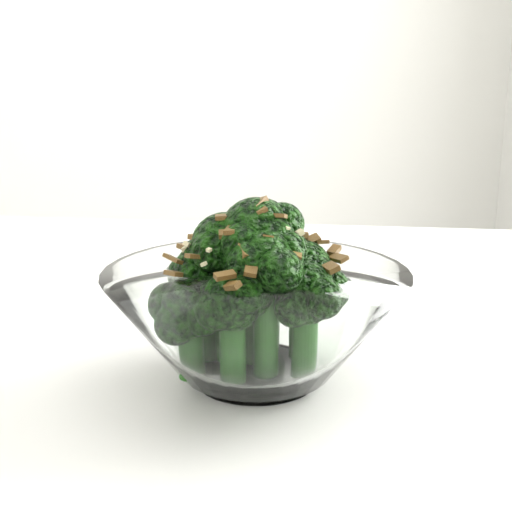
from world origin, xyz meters
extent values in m
cube|color=white|center=(0.11, -0.13, 0.73)|extent=(1.42, 1.21, 0.04)
cylinder|color=white|center=(0.17, -0.27, 0.75)|extent=(0.08, 0.08, 0.01)
cylinder|color=#1E5115|center=(0.19, -0.30, 0.78)|extent=(0.02, 0.02, 0.05)
sphere|color=#17460D|center=(0.19, -0.30, 0.82)|extent=(0.04, 0.04, 0.04)
cylinder|color=#1E5115|center=(0.14, -0.25, 0.79)|extent=(0.02, 0.02, 0.05)
sphere|color=#17460D|center=(0.14, -0.25, 0.82)|extent=(0.04, 0.04, 0.04)
cylinder|color=#1E5115|center=(0.17, -0.29, 0.79)|extent=(0.02, 0.02, 0.07)
sphere|color=#17460D|center=(0.17, -0.29, 0.84)|extent=(0.04, 0.04, 0.04)
cylinder|color=#1E5115|center=(0.18, -0.25, 0.80)|extent=(0.02, 0.02, 0.07)
sphere|color=#17460D|center=(0.18, -0.25, 0.84)|extent=(0.04, 0.04, 0.04)
cylinder|color=#1E5115|center=(0.21, -0.24, 0.78)|extent=(0.02, 0.02, 0.04)
sphere|color=#17460D|center=(0.21, -0.24, 0.81)|extent=(0.04, 0.04, 0.04)
cylinder|color=#1E5115|center=(0.15, -0.29, 0.78)|extent=(0.02, 0.02, 0.05)
sphere|color=#17460D|center=(0.15, -0.29, 0.82)|extent=(0.04, 0.04, 0.04)
cylinder|color=#1E5115|center=(0.20, -0.27, 0.79)|extent=(0.02, 0.02, 0.05)
sphere|color=#17460D|center=(0.20, -0.27, 0.82)|extent=(0.04, 0.04, 0.04)
cylinder|color=#1E5115|center=(0.15, -0.26, 0.80)|extent=(0.02, 0.02, 0.07)
sphere|color=#17460D|center=(0.15, -0.26, 0.84)|extent=(0.05, 0.05, 0.05)
cylinder|color=#1E5115|center=(0.18, -0.23, 0.78)|extent=(0.02, 0.02, 0.04)
sphere|color=#17460D|center=(0.18, -0.23, 0.81)|extent=(0.04, 0.04, 0.04)
cylinder|color=#1E5115|center=(0.13, -0.28, 0.78)|extent=(0.02, 0.02, 0.04)
sphere|color=#17460D|center=(0.13, -0.28, 0.81)|extent=(0.04, 0.04, 0.04)
cylinder|color=#1E5115|center=(0.17, -0.27, 0.80)|extent=(0.02, 0.02, 0.08)
sphere|color=#17460D|center=(0.17, -0.27, 0.85)|extent=(0.05, 0.05, 0.05)
cube|color=brown|center=(0.14, -0.31, 0.84)|extent=(0.01, 0.01, 0.01)
cube|color=brown|center=(0.19, -0.31, 0.84)|extent=(0.01, 0.01, 0.01)
cube|color=brown|center=(0.13, -0.27, 0.84)|extent=(0.02, 0.01, 0.01)
cube|color=brown|center=(0.20, -0.26, 0.84)|extent=(0.01, 0.01, 0.01)
cube|color=brown|center=(0.17, -0.28, 0.86)|extent=(0.01, 0.01, 0.01)
cube|color=brown|center=(0.17, -0.27, 0.87)|extent=(0.01, 0.01, 0.01)
cube|color=brown|center=(0.16, -0.31, 0.84)|extent=(0.01, 0.02, 0.01)
cube|color=brown|center=(0.13, -0.24, 0.84)|extent=(0.01, 0.02, 0.01)
cube|color=brown|center=(0.19, -0.23, 0.84)|extent=(0.01, 0.01, 0.01)
cube|color=brown|center=(0.18, -0.24, 0.85)|extent=(0.01, 0.01, 0.01)
cube|color=brown|center=(0.19, -0.24, 0.85)|extent=(0.01, 0.01, 0.00)
cube|color=brown|center=(0.22, -0.28, 0.83)|extent=(0.01, 0.02, 0.01)
cube|color=brown|center=(0.20, -0.24, 0.85)|extent=(0.01, 0.01, 0.01)
cube|color=brown|center=(0.16, -0.23, 0.84)|extent=(0.01, 0.01, 0.00)
cube|color=brown|center=(0.14, -0.25, 0.85)|extent=(0.01, 0.01, 0.00)
cube|color=brown|center=(0.15, -0.28, 0.86)|extent=(0.01, 0.02, 0.00)
cube|color=brown|center=(0.17, -0.31, 0.84)|extent=(0.01, 0.01, 0.01)
cube|color=brown|center=(0.19, -0.24, 0.85)|extent=(0.01, 0.01, 0.00)
cube|color=brown|center=(0.21, -0.26, 0.84)|extent=(0.01, 0.01, 0.01)
cube|color=brown|center=(0.15, -0.28, 0.85)|extent=(0.01, 0.01, 0.01)
cube|color=brown|center=(0.18, -0.28, 0.86)|extent=(0.02, 0.01, 0.00)
cube|color=brown|center=(0.14, -0.31, 0.83)|extent=(0.01, 0.01, 0.01)
cube|color=brown|center=(0.16, -0.30, 0.85)|extent=(0.01, 0.01, 0.01)
cube|color=brown|center=(0.14, -0.23, 0.84)|extent=(0.01, 0.01, 0.01)
cube|color=brown|center=(0.17, -0.29, 0.85)|extent=(0.01, 0.01, 0.01)
cube|color=brown|center=(0.23, -0.26, 0.83)|extent=(0.01, 0.01, 0.01)
cube|color=brown|center=(0.12, -0.26, 0.84)|extent=(0.01, 0.01, 0.01)
cube|color=brown|center=(0.21, -0.31, 0.84)|extent=(0.01, 0.01, 0.01)
cube|color=brown|center=(0.21, -0.25, 0.84)|extent=(0.02, 0.02, 0.01)
cube|color=brown|center=(0.15, -0.25, 0.85)|extent=(0.01, 0.02, 0.01)
cube|color=brown|center=(0.18, -0.29, 0.85)|extent=(0.01, 0.01, 0.01)
cube|color=brown|center=(0.22, -0.26, 0.84)|extent=(0.01, 0.02, 0.01)
cube|color=brown|center=(0.19, -0.27, 0.85)|extent=(0.01, 0.01, 0.01)
cube|color=brown|center=(0.15, -0.25, 0.85)|extent=(0.01, 0.01, 0.01)
cube|color=brown|center=(0.12, -0.27, 0.83)|extent=(0.01, 0.01, 0.00)
cube|color=brown|center=(0.15, -0.27, 0.86)|extent=(0.01, 0.01, 0.00)
cube|color=brown|center=(0.17, -0.28, 0.87)|extent=(0.01, 0.01, 0.01)
cube|color=beige|center=(0.17, -0.30, 0.85)|extent=(0.01, 0.01, 0.01)
cube|color=beige|center=(0.14, -0.26, 0.85)|extent=(0.01, 0.01, 0.01)
cube|color=beige|center=(0.20, -0.23, 0.84)|extent=(0.00, 0.00, 0.00)
cube|color=beige|center=(0.13, -0.29, 0.84)|extent=(0.00, 0.00, 0.00)
cube|color=beige|center=(0.18, -0.28, 0.86)|extent=(0.00, 0.00, 0.00)
cube|color=beige|center=(0.15, -0.23, 0.84)|extent=(0.00, 0.00, 0.00)
cube|color=beige|center=(0.15, -0.24, 0.84)|extent=(0.01, 0.01, 0.00)
cube|color=beige|center=(0.20, -0.22, 0.83)|extent=(0.01, 0.01, 0.00)
cube|color=beige|center=(0.17, -0.29, 0.86)|extent=(0.01, 0.01, 0.00)
cube|color=beige|center=(0.15, -0.29, 0.85)|extent=(0.01, 0.01, 0.00)
cube|color=beige|center=(0.15, -0.22, 0.83)|extent=(0.01, 0.01, 0.00)
cube|color=beige|center=(0.13, -0.26, 0.84)|extent=(0.01, 0.01, 0.01)
cube|color=beige|center=(0.14, -0.28, 0.85)|extent=(0.00, 0.00, 0.00)
cube|color=beige|center=(0.19, -0.29, 0.85)|extent=(0.01, 0.01, 0.00)
cube|color=beige|center=(0.17, -0.25, 0.86)|extent=(0.01, 0.01, 0.01)
cube|color=beige|center=(0.17, -0.31, 0.84)|extent=(0.00, 0.00, 0.00)
cube|color=beige|center=(0.13, -0.25, 0.84)|extent=(0.01, 0.01, 0.00)
cube|color=beige|center=(0.19, -0.23, 0.84)|extent=(0.01, 0.01, 0.00)
cube|color=beige|center=(0.18, -0.30, 0.84)|extent=(0.00, 0.01, 0.00)
cube|color=beige|center=(0.18, -0.24, 0.86)|extent=(0.00, 0.00, 0.00)
cube|color=beige|center=(0.18, -0.29, 0.86)|extent=(0.00, 0.00, 0.00)
camera|label=1|loc=(0.05, -0.69, 0.95)|focal=50.00mm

